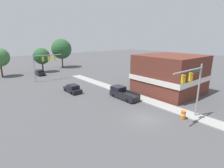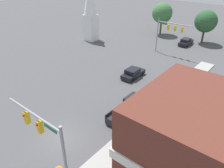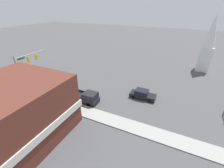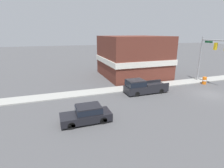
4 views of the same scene
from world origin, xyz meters
TOP-DOWN VIEW (x-y plane):
  - ground_plane at (0.00, 0.00)m, footprint 200.00×200.00m
  - sidewalk_curb at (5.70, 0.00)m, footprint 2.40×60.00m
  - near_signal_assembly at (4.04, -3.84)m, footprint 6.49×0.49m
  - car_lead at (-2.02, 16.61)m, footprint 1.87×4.50m
  - pickup_truck_parked at (3.29, 8.14)m, footprint 2.03×5.76m
  - construction_barrel at (3.90, -3.20)m, footprint 0.63×0.63m
  - corner_brick_building at (12.88, 4.97)m, footprint 11.27×10.97m

SIDE VIEW (x-z plane):
  - ground_plane at x=0.00m, z-range 0.00..0.00m
  - sidewalk_curb at x=5.70m, z-range 0.00..0.14m
  - construction_barrel at x=3.90m, z-range 0.01..1.15m
  - car_lead at x=-2.02m, z-range 0.03..1.58m
  - pickup_truck_parked at x=3.29m, z-range -0.02..1.92m
  - corner_brick_building at x=12.88m, z-range -0.07..7.17m
  - near_signal_assembly at x=4.04m, z-range 1.57..8.80m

